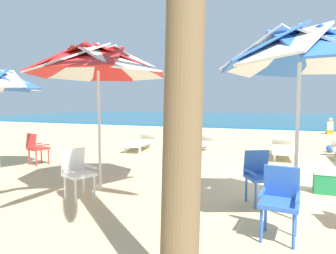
{
  "coord_description": "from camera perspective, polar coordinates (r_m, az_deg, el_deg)",
  "views": [
    {
      "loc": [
        -0.65,
        -6.88,
        1.62
      ],
      "look_at": [
        -3.7,
        0.54,
        1.0
      ],
      "focal_mm": 30.31,
      "sensor_mm": 36.0,
      "label": 1
    }
  ],
  "objects": [
    {
      "name": "ground_plane",
      "position": [
        7.1,
        27.35,
        -9.27
      ],
      "size": [
        80.0,
        80.0,
        0.0
      ],
      "primitive_type": "plane",
      "color": "#D3B784"
    },
    {
      "name": "sea",
      "position": [
        37.68,
        23.34,
        1.66
      ],
      "size": [
        80.0,
        36.0,
        0.1
      ],
      "primitive_type": "cube",
      "color": "#19607F",
      "rests_on": "ground"
    },
    {
      "name": "surf_foam",
      "position": [
        19.42,
        24.2,
        -0.75
      ],
      "size": [
        80.0,
        0.7,
        0.01
      ],
      "primitive_type": "cube",
      "color": "white",
      "rests_on": "ground"
    },
    {
      "name": "beach_umbrella_0",
      "position": [
        4.35,
        25.02,
        13.52
      ],
      "size": [
        2.21,
        2.21,
        2.72
      ],
      "color": "silver",
      "rests_on": "ground"
    },
    {
      "name": "plastic_chair_1",
      "position": [
        3.8,
        21.6,
        -13.05
      ],
      "size": [
        0.47,
        0.5,
        0.87
      ],
      "color": "blue",
      "rests_on": "ground"
    },
    {
      "name": "plastic_chair_2",
      "position": [
        4.96,
        17.91,
        -8.88
      ],
      "size": [
        0.61,
        0.62,
        0.87
      ],
      "color": "blue",
      "rests_on": "ground"
    },
    {
      "name": "beach_umbrella_1",
      "position": [
        5.51,
        -13.89,
        12.39
      ],
      "size": [
        2.6,
        2.6,
        2.76
      ],
      "color": "silver",
      "rests_on": "ground"
    },
    {
      "name": "plastic_chair_3",
      "position": [
        5.16,
        -17.78,
        -8.35
      ],
      "size": [
        0.59,
        0.57,
        0.87
      ],
      "color": "white",
      "rests_on": "ground"
    },
    {
      "name": "plastic_chair_5",
      "position": [
        8.46,
        -25.0,
        -3.63
      ],
      "size": [
        0.53,
        0.55,
        0.87
      ],
      "color": "red",
      "rests_on": "ground"
    },
    {
      "name": "sun_lounger_1",
      "position": [
        9.56,
        22.09,
        -3.95
      ],
      "size": [
        0.74,
        2.17,
        0.62
      ],
      "color": "white",
      "rests_on": "ground"
    },
    {
      "name": "sun_lounger_2",
      "position": [
        9.98,
        5.56,
        -3.31
      ],
      "size": [
        0.96,
        2.22,
        0.62
      ],
      "color": "white",
      "rests_on": "ground"
    },
    {
      "name": "sun_lounger_3",
      "position": [
        10.44,
        -5.57,
        -2.97
      ],
      "size": [
        0.97,
        2.22,
        0.62
      ],
      "color": "white",
      "rests_on": "ground"
    },
    {
      "name": "cooler_box",
      "position": [
        6.07,
        29.5,
        -9.66
      ],
      "size": [
        0.5,
        0.34,
        0.4
      ],
      "color": "#238C4C",
      "rests_on": "ground"
    },
    {
      "name": "beach_ball",
      "position": [
        11.23,
        29.81,
        -3.79
      ],
      "size": [
        0.26,
        0.26,
        0.26
      ],
      "primitive_type": "sphere",
      "color": "blue",
      "rests_on": "ground"
    },
    {
      "name": "beachgoer_seated",
      "position": [
        18.42,
        29.74,
        -0.31
      ],
      "size": [
        0.3,
        0.93,
        0.92
      ],
      "color": "yellow",
      "rests_on": "ground"
    }
  ]
}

